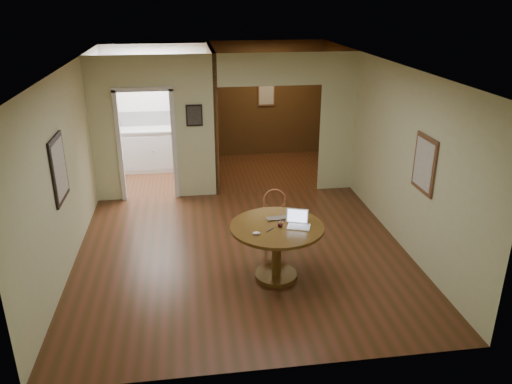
{
  "coord_description": "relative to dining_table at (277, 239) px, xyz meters",
  "views": [
    {
      "loc": [
        -0.74,
        -6.64,
        3.7
      ],
      "look_at": [
        0.17,
        -0.2,
        1.1
      ],
      "focal_mm": 35.0,
      "sensor_mm": 36.0,
      "label": 1
    }
  ],
  "objects": [
    {
      "name": "floor",
      "position": [
        -0.38,
        0.69,
        -0.59
      ],
      "size": [
        5.0,
        5.0,
        0.0
      ],
      "primitive_type": "plane",
      "color": "#472B14",
      "rests_on": "ground"
    },
    {
      "name": "kitchen_cabinet",
      "position": [
        -1.73,
        4.89,
        -0.11
      ],
      "size": [
        2.06,
        0.6,
        0.94
      ],
      "color": "white",
      "rests_on": "ground"
    },
    {
      "name": "grocery_bag",
      "position": [
        -1.33,
        4.89,
        0.5
      ],
      "size": [
        0.31,
        0.27,
        0.3
      ],
      "primitive_type": "ellipsoid",
      "rotation": [
        0.0,
        0.0,
        0.05
      ],
      "color": "beige",
      "rests_on": "kitchen_cabinet"
    },
    {
      "name": "pen",
      "position": [
        -0.12,
        -0.13,
        0.21
      ],
      "size": [
        0.11,
        0.11,
        0.01
      ],
      "primitive_type": "cylinder",
      "rotation": [
        0.0,
        1.57,
        0.78
      ],
      "color": "#0B1950",
      "rests_on": "dining_table"
    },
    {
      "name": "mouse",
      "position": [
        -0.31,
        -0.23,
        0.23
      ],
      "size": [
        0.1,
        0.06,
        0.04
      ],
      "primitive_type": "ellipsoid",
      "rotation": [
        0.0,
        0.0,
        -0.05
      ],
      "color": "white",
      "rests_on": "dining_table"
    },
    {
      "name": "dining_table",
      "position": [
        0.0,
        0.0,
        0.0
      ],
      "size": [
        1.27,
        1.27,
        0.79
      ],
      "rotation": [
        0.0,
        0.0,
        -0.06
      ],
      "color": "brown",
      "rests_on": "ground"
    },
    {
      "name": "chair",
      "position": [
        0.14,
        0.95,
        -0.08
      ],
      "size": [
        0.42,
        0.42,
        0.91
      ],
      "rotation": [
        0.0,
        0.0,
        -0.1
      ],
      "color": "#AC6C3D",
      "rests_on": "ground"
    },
    {
      "name": "closed_laptop",
      "position": [
        0.05,
        0.16,
        0.22
      ],
      "size": [
        0.32,
        0.22,
        0.02
      ],
      "primitive_type": "imported",
      "rotation": [
        0.0,
        0.0,
        0.12
      ],
      "color": "#A7A7AC",
      "rests_on": "dining_table"
    },
    {
      "name": "wine_glass",
      "position": [
        0.04,
        -0.04,
        0.25
      ],
      "size": [
        0.09,
        0.09,
        0.09
      ],
      "primitive_type": null,
      "color": "white",
      "rests_on": "dining_table"
    },
    {
      "name": "room_shell",
      "position": [
        -0.85,
        3.79,
        0.7
      ],
      "size": [
        5.2,
        7.5,
        5.0
      ],
      "color": "silver",
      "rests_on": "ground"
    },
    {
      "name": "open_laptop",
      "position": [
        0.28,
        -0.03,
        0.27
      ],
      "size": [
        0.35,
        0.35,
        0.21
      ],
      "rotation": [
        0.0,
        0.0,
        -0.34
      ],
      "color": "white",
      "rests_on": "dining_table"
    }
  ]
}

